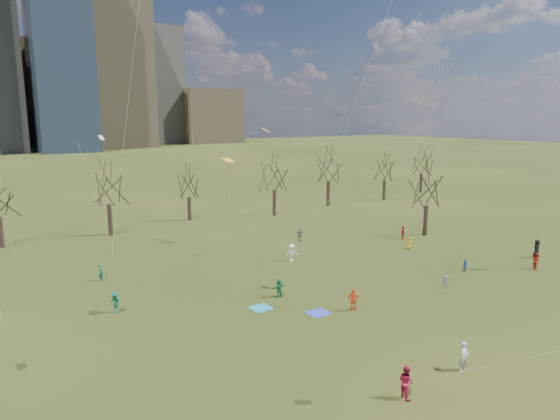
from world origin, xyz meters
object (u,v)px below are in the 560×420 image
blanket_navy (318,313)px  person_4 (354,300)px  person_1 (464,356)px  person_2 (406,382)px  blanket_teal (261,308)px

blanket_navy → person_4: size_ratio=0.91×
person_4 → blanket_navy: bearing=13.3°
person_1 → person_2: bearing=169.2°
blanket_teal → person_2: (-0.10, -15.12, 0.92)m
person_1 → blanket_teal: bearing=96.3°
blanket_navy → blanket_teal: bearing=133.6°
blanket_teal → blanket_navy: size_ratio=1.00×
blanket_teal → person_2: size_ratio=0.86×
blanket_teal → blanket_navy: (3.16, -3.31, 0.00)m
person_2 → person_4: size_ratio=1.07×
blanket_teal → person_1: bearing=-71.7°
blanket_navy → person_4: (2.61, -1.10, 0.86)m
person_1 → person_4: (0.78, 10.60, -0.03)m
blanket_teal → person_1: person_1 is taller
blanket_teal → person_4: (5.76, -4.41, 0.86)m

